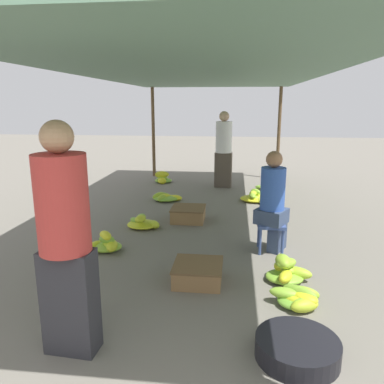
{
  "coord_description": "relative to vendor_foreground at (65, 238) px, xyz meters",
  "views": [
    {
      "loc": [
        0.51,
        -1.47,
        1.83
      ],
      "look_at": [
        0.0,
        2.94,
        0.78
      ],
      "focal_mm": 35.0,
      "sensor_mm": 36.0,
      "label": 1
    }
  ],
  "objects": [
    {
      "name": "banana_pile_right_3",
      "position": [
        1.59,
        4.66,
        -0.82
      ],
      "size": [
        0.57,
        0.62,
        0.23
      ],
      "color": "#8BBC33",
      "rests_on": "ground"
    },
    {
      "name": "vendor_seated",
      "position": [
        1.67,
        2.16,
        -0.24
      ],
      "size": [
        0.46,
        0.46,
        1.28
      ],
      "color": "#384766",
      "rests_on": "ground"
    },
    {
      "name": "canopy_tarp",
      "position": [
        0.67,
        3.16,
        1.34
      ],
      "size": [
        3.5,
        7.96,
        0.04
      ],
      "primitive_type": "cube",
      "color": "#567A60",
      "rests_on": "canopy_post_front_left"
    },
    {
      "name": "crate_mid",
      "position": [
        0.47,
        3.3,
        -0.79
      ],
      "size": [
        0.53,
        0.53,
        0.22
      ],
      "color": "olive",
      "rests_on": "ground"
    },
    {
      "name": "crate_near",
      "position": [
        0.83,
        1.21,
        -0.8
      ],
      "size": [
        0.51,
        0.51,
        0.2
      ],
      "color": "olive",
      "rests_on": "ground"
    },
    {
      "name": "banana_pile_left_1",
      "position": [
        -0.16,
        2.86,
        -0.82
      ],
      "size": [
        0.56,
        0.45,
        0.23
      ],
      "color": "#7FB735",
      "rests_on": "ground"
    },
    {
      "name": "banana_pile_left_0",
      "position": [
        -0.42,
        1.92,
        -0.81
      ],
      "size": [
        0.46,
        0.41,
        0.25
      ],
      "color": "#7FB735",
      "rests_on": "ground"
    },
    {
      "name": "banana_pile_right_2",
      "position": [
        1.95,
        5.68,
        -0.83
      ],
      "size": [
        0.6,
        0.47,
        0.19
      ],
      "color": "#75B337",
      "rests_on": "ground"
    },
    {
      "name": "banana_pile_right_0",
      "position": [
        1.75,
        1.34,
        -0.79
      ],
      "size": [
        0.5,
        0.46,
        0.28
      ],
      "color": "#9EC330",
      "rests_on": "ground"
    },
    {
      "name": "vendor_foreground",
      "position": [
        0.0,
        0.0,
        0.0
      ],
      "size": [
        0.4,
        0.39,
        1.73
      ],
      "color": "#2D2D33",
      "rests_on": "ground"
    },
    {
      "name": "stool",
      "position": [
        1.65,
        2.15,
        -0.59
      ],
      "size": [
        0.34,
        0.34,
        0.38
      ],
      "color": "#384C84",
      "rests_on": "ground"
    },
    {
      "name": "banana_pile_left_3",
      "position": [
        -0.51,
        6.14,
        -0.79
      ],
      "size": [
        0.42,
        0.43,
        0.28
      ],
      "color": "yellow",
      "rests_on": "ground"
    },
    {
      "name": "basin_black",
      "position": [
        1.68,
        0.09,
        -0.82
      ],
      "size": [
        0.62,
        0.62,
        0.16
      ],
      "color": "black",
      "rests_on": "ground"
    },
    {
      "name": "banana_pile_right_1",
      "position": [
        1.8,
        0.83,
        -0.82
      ],
      "size": [
        0.49,
        0.42,
        0.18
      ],
      "color": "#9CC330",
      "rests_on": "ground"
    },
    {
      "name": "banana_pile_left_2",
      "position": [
        -0.14,
        4.52,
        -0.84
      ],
      "size": [
        0.63,
        0.49,
        0.15
      ],
      "color": "yellow",
      "rests_on": "ground"
    },
    {
      "name": "canopy_post_back_left",
      "position": [
        -0.88,
        6.94,
        0.21
      ],
      "size": [
        0.08,
        0.08,
        2.22
      ],
      "primitive_type": "cylinder",
      "color": "brown",
      "rests_on": "ground"
    },
    {
      "name": "canopy_post_back_right",
      "position": [
        2.23,
        6.94,
        0.21
      ],
      "size": [
        0.08,
        0.08,
        2.22
      ],
      "primitive_type": "cylinder",
      "color": "brown",
      "rests_on": "ground"
    },
    {
      "name": "shopper_walking_mid",
      "position": [
        0.93,
        5.85,
        -0.03
      ],
      "size": [
        0.39,
        0.39,
        1.67
      ],
      "color": "#4C4238",
      "rests_on": "ground"
    }
  ]
}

